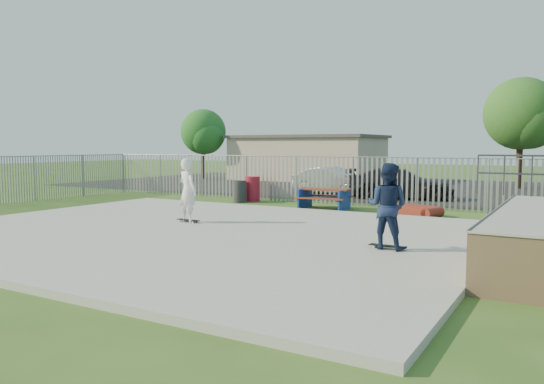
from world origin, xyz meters
The scene contains 17 objects.
ground centered at (0.00, 0.00, 0.00)m, with size 120.00×120.00×0.00m, color #30541D.
concrete_slab centered at (0.00, 0.00, 0.07)m, with size 15.00×12.00×0.15m, color #A3A39D.
fence centered at (1.00, 4.59, 1.00)m, with size 26.04×16.02×2.00m.
picnic_table centered at (0.52, 7.28, 0.41)m, with size 2.08×1.77×0.81m.
funbox centered at (3.92, 7.16, 0.18)m, with size 1.99×1.45×0.36m.
trash_bin_red centered at (-3.47, 8.36, 0.55)m, with size 0.66×0.66×1.10m, color maroon.
trash_bin_grey centered at (-3.67, 7.67, 0.48)m, with size 0.57×0.57×0.95m, color #28282A.
parking_lot centered at (0.00, 19.00, 0.01)m, with size 40.00×18.00×0.02m, color black.
car_silver centered at (-1.61, 12.97, 0.70)m, with size 1.44×4.14×1.36m, color silver.
car_dark centered at (1.89, 12.58, 0.72)m, with size 1.97×4.85×1.41m, color black.
building centered at (-8.00, 23.00, 1.61)m, with size 10.40×6.40×3.20m.
tree_left centered at (-15.17, 20.10, 3.47)m, with size 3.34×3.34×5.16m.
tree_mid centered at (6.03, 21.87, 4.25)m, with size 4.09×4.09×6.32m.
skateboard_a centered at (5.35, 0.04, 0.19)m, with size 0.81×0.25×0.08m.
skateboard_b centered at (-1.16, 1.06, 0.19)m, with size 0.82×0.28×0.08m.
skater_navy centered at (5.35, 0.04, 1.11)m, with size 0.94×0.73×1.93m, color #152242.
skater_white centered at (-1.16, 1.06, 1.11)m, with size 0.70×0.46×1.93m, color white.
Camera 1 is at (9.02, -11.41, 2.46)m, focal length 35.00 mm.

